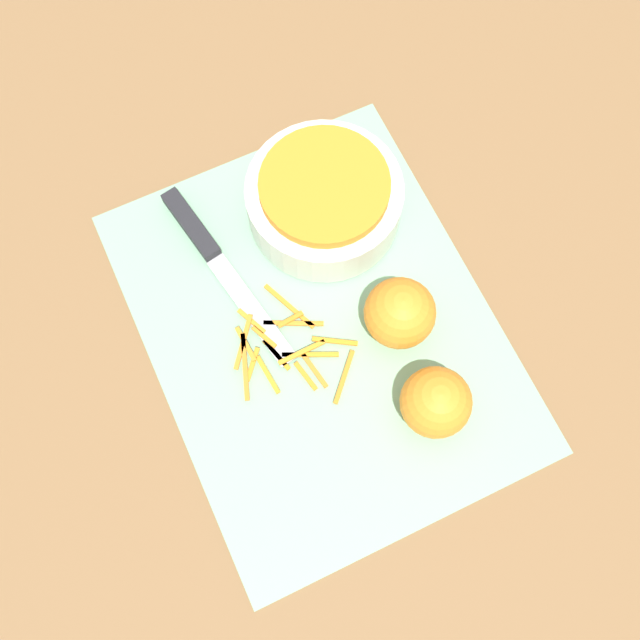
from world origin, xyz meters
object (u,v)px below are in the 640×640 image
Objects in this scene: bowl_speckled at (324,199)px; orange_right at (436,402)px; knife at (205,245)px; orange_left at (400,313)px.

orange_right is at bearing 0.76° from bowl_speckled.
knife is 3.19× the size of orange_left.
bowl_speckled reaches higher than knife.
bowl_speckled is 2.27× the size of orange_left.
orange_right is at bearing 17.24° from knife.
bowl_speckled is 0.16m from orange_left.
orange_right is (0.28, 0.14, 0.03)m from knife.
knife is at bearing -138.66° from orange_left.
bowl_speckled is 0.71× the size of knife.
orange_right is at bearing -5.87° from orange_left.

